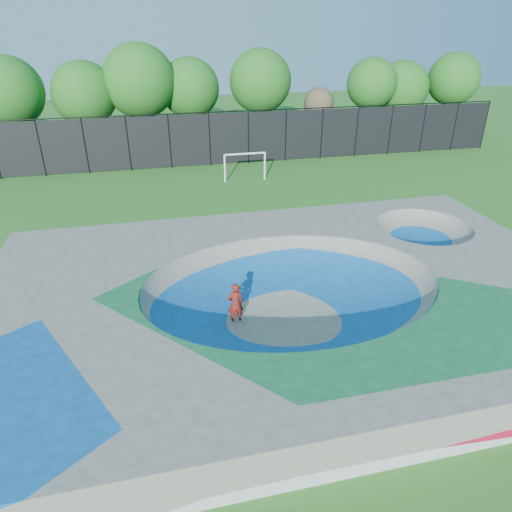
{
  "coord_description": "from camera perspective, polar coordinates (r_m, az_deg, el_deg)",
  "views": [
    {
      "loc": [
        -4.56,
        -13.67,
        9.85
      ],
      "look_at": [
        -0.63,
        3.0,
        1.1
      ],
      "focal_mm": 32.0,
      "sensor_mm": 36.0,
      "label": 1
    }
  ],
  "objects": [
    {
      "name": "skate_deck",
      "position": [
        17.04,
        4.4,
        -5.3
      ],
      "size": [
        22.0,
        14.0,
        1.5
      ],
      "primitive_type": "cube",
      "color": "gray",
      "rests_on": "ground"
    },
    {
      "name": "fence",
      "position": [
        35.82,
        -5.81,
        14.43
      ],
      "size": [
        48.09,
        0.09,
        4.04
      ],
      "color": "black",
      "rests_on": "ground"
    },
    {
      "name": "skateboard",
      "position": [
        17.01,
        -2.54,
        -8.25
      ],
      "size": [
        0.78,
        0.22,
        0.05
      ],
      "primitive_type": "cube",
      "rotation": [
        0.0,
        0.0,
        0.0
      ],
      "color": "black",
      "rests_on": "ground"
    },
    {
      "name": "ground",
      "position": [
        17.46,
        4.31,
        -7.38
      ],
      "size": [
        120.0,
        120.0,
        0.0
      ],
      "primitive_type": "plane",
      "color": "#29661C",
      "rests_on": "ground"
    },
    {
      "name": "treeline",
      "position": [
        40.43,
        -9.07,
        20.04
      ],
      "size": [
        53.32,
        6.7,
        8.65
      ],
      "color": "#473623",
      "rests_on": "ground"
    },
    {
      "name": "soccer_goal",
      "position": [
        32.15,
        -1.39,
        11.72
      ],
      "size": [
        2.96,
        0.12,
        1.95
      ],
      "color": "white",
      "rests_on": "ground"
    },
    {
      "name": "skater",
      "position": [
        16.56,
        -2.6,
        -5.98
      ],
      "size": [
        0.65,
        0.46,
        1.66
      ],
      "primitive_type": "imported",
      "rotation": [
        0.0,
        0.0,
        3.26
      ],
      "color": "red",
      "rests_on": "ground"
    }
  ]
}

